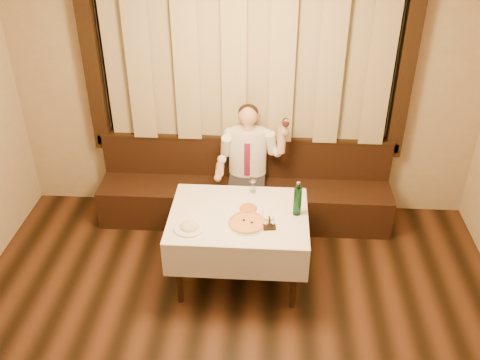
# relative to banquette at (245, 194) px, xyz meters

# --- Properties ---
(room) EXTENTS (5.01, 6.01, 2.81)m
(room) POSITION_rel_banquette_xyz_m (-0.00, -1.75, 1.19)
(room) COLOR black
(room) RESTS_ON ground
(banquette) EXTENTS (3.20, 0.61, 0.94)m
(banquette) POSITION_rel_banquette_xyz_m (0.00, 0.00, 0.00)
(banquette) COLOR black
(banquette) RESTS_ON ground
(dining_table) EXTENTS (1.27, 0.97, 0.76)m
(dining_table) POSITION_rel_banquette_xyz_m (0.00, -1.02, 0.34)
(dining_table) COLOR black
(dining_table) RESTS_ON ground
(pizza) EXTENTS (0.35, 0.35, 0.04)m
(pizza) POSITION_rel_banquette_xyz_m (0.09, -1.17, 0.46)
(pizza) COLOR white
(pizza) RESTS_ON dining_table
(pasta_red) EXTENTS (0.27, 0.27, 0.09)m
(pasta_red) POSITION_rel_banquette_xyz_m (0.08, -0.96, 0.48)
(pasta_red) COLOR white
(pasta_red) RESTS_ON dining_table
(pasta_cream) EXTENTS (0.28, 0.28, 0.10)m
(pasta_cream) POSITION_rel_banquette_xyz_m (-0.42, -1.27, 0.48)
(pasta_cream) COLOR white
(pasta_cream) RESTS_ON dining_table
(green_bottle) EXTENTS (0.07, 0.07, 0.34)m
(green_bottle) POSITION_rel_banquette_xyz_m (0.53, -0.99, 0.59)
(green_bottle) COLOR #0D3E1D
(green_bottle) RESTS_ON dining_table
(table_wine_glass) EXTENTS (0.07, 0.07, 0.19)m
(table_wine_glass) POSITION_rel_banquette_xyz_m (0.11, -0.65, 0.59)
(table_wine_glass) COLOR white
(table_wine_glass) RESTS_ON dining_table
(cruet_caddy) EXTENTS (0.12, 0.07, 0.12)m
(cruet_caddy) POSITION_rel_banquette_xyz_m (0.28, -1.23, 0.49)
(cruet_caddy) COLOR black
(cruet_caddy) RESTS_ON dining_table
(seated_man) EXTENTS (0.75, 0.56, 1.38)m
(seated_man) POSITION_rel_banquette_xyz_m (0.04, -0.09, 0.50)
(seated_man) COLOR black
(seated_man) RESTS_ON ground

